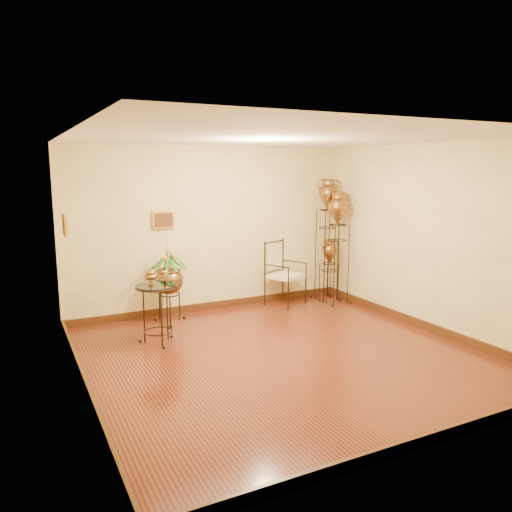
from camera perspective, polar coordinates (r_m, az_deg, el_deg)
name	(u,v)px	position (r m, az deg, el deg)	size (l,w,h in m)	color
ground	(283,355)	(6.71, 3.14, -11.20)	(5.00, 5.00, 0.00)	#622C17
room_shell	(284,224)	(6.30, 3.21, 3.68)	(5.02, 5.02, 2.81)	#F6E89E
amphora_tall	(327,238)	(9.31, 8.13, 2.04)	(0.51, 0.51, 2.26)	black
amphora_mid	(337,247)	(9.09, 9.21, 1.00)	(0.46, 0.46, 2.03)	black
amphora_short	(329,270)	(9.30, 8.36, -1.57)	(0.46, 0.46, 1.16)	black
planter_urn	(169,277)	(7.97, -9.93, -2.34)	(0.75, 0.75, 1.33)	black
armchair	(286,273)	(8.95, 3.40, -1.99)	(0.83, 0.81, 1.14)	black
side_table	(158,313)	(7.12, -11.19, -6.42)	(0.59, 0.59, 1.05)	black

